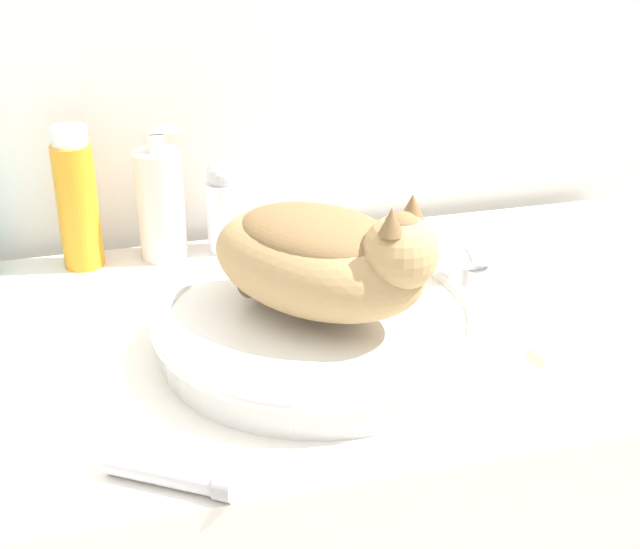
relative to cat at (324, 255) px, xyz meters
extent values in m
cylinder|color=silver|center=(-0.01, 0.01, -0.10)|extent=(0.38, 0.38, 0.05)
torus|color=silver|center=(-0.01, 0.01, -0.08)|extent=(0.40, 0.40, 0.02)
ellipsoid|color=tan|center=(-0.01, 0.01, -0.01)|extent=(0.31, 0.31, 0.12)
ellipsoid|color=brown|center=(-0.01, 0.01, 0.02)|extent=(0.24, 0.24, 0.05)
sphere|color=tan|center=(0.07, -0.07, 0.03)|extent=(0.09, 0.09, 0.09)
sphere|color=brown|center=(0.07, -0.07, 0.05)|extent=(0.05, 0.05, 0.05)
cone|color=brown|center=(0.05, -0.09, 0.07)|extent=(0.03, 0.03, 0.03)
cone|color=brown|center=(0.08, -0.06, 0.07)|extent=(0.03, 0.03, 0.03)
cylinder|color=brown|center=(-0.01, 0.13, -0.06)|extent=(0.16, 0.17, 0.03)
cylinder|color=silver|center=(0.22, 0.05, -0.10)|extent=(0.04, 0.04, 0.06)
cylinder|color=silver|center=(0.18, 0.04, -0.04)|extent=(0.10, 0.04, 0.07)
sphere|color=silver|center=(0.22, 0.05, -0.04)|extent=(0.05, 0.05, 0.05)
cylinder|color=silver|center=(-0.16, 0.32, -0.05)|extent=(0.07, 0.07, 0.16)
cylinder|color=white|center=(-0.16, 0.32, 0.05)|extent=(0.02, 0.02, 0.02)
cylinder|color=white|center=(-0.15, 0.32, 0.07)|extent=(0.04, 0.01, 0.01)
cylinder|color=silver|center=(-0.07, 0.32, -0.07)|extent=(0.05, 0.05, 0.11)
sphere|color=#B7B7BC|center=(-0.07, 0.32, -0.01)|extent=(0.05, 0.05, 0.05)
cylinder|color=orange|center=(-0.27, 0.32, -0.04)|extent=(0.06, 0.06, 0.18)
cylinder|color=white|center=(-0.27, 0.32, 0.07)|extent=(0.05, 0.05, 0.03)
cylinder|color=silver|center=(-0.21, -0.20, -0.11)|extent=(0.11, 0.08, 0.03)
cylinder|color=#B7B7BC|center=(-0.16, -0.24, -0.11)|extent=(0.03, 0.04, 0.03)
cube|color=beige|center=(0.28, -0.09, -0.11)|extent=(0.08, 0.05, 0.02)
camera|label=1|loc=(-0.24, -0.90, 0.43)|focal=50.00mm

